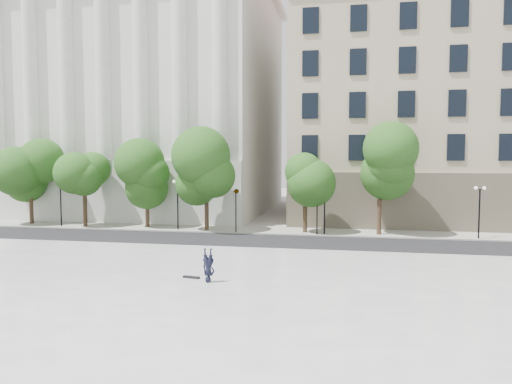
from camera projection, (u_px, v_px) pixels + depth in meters
ground at (150, 324)px, 19.05m from camera, size 160.00×160.00×0.00m
plaza at (176, 296)px, 21.98m from camera, size 44.00×22.00×0.45m
street at (246, 243)px, 36.69m from camera, size 60.00×8.00×0.02m
far_sidewalk at (260, 230)px, 42.57m from camera, size 60.00×4.00×0.12m
building_west at (141, 101)px, 59.06m from camera, size 31.50×27.65×25.60m
building_east at (471, 111)px, 52.68m from camera, size 36.00×26.15×23.00m
traffic_light_west at (236, 188)px, 40.96m from camera, size 1.02×1.86×4.24m
traffic_light_east at (317, 189)px, 39.72m from camera, size 0.88×1.97×4.28m
person_lying at (209, 278)px, 23.53m from camera, size 0.68×1.65×0.44m
skateboard at (191, 277)px, 24.36m from camera, size 0.88×0.37×0.09m
street_trees at (199, 172)px, 42.56m from camera, size 35.51×4.93×7.67m
lamp_posts at (249, 198)px, 41.11m from camera, size 35.86×0.28×4.41m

